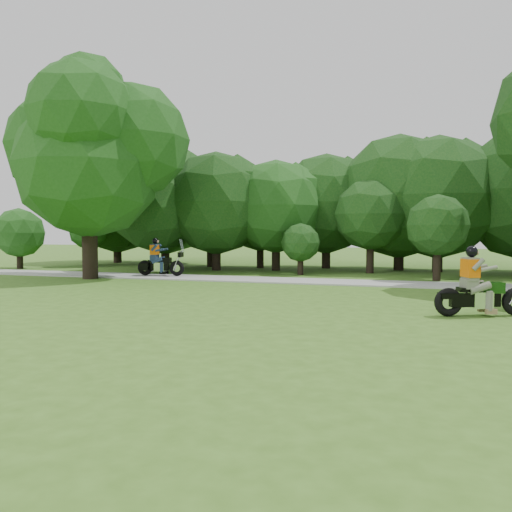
# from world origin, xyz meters

# --- Properties ---
(ground) EXTENTS (100.00, 100.00, 0.00)m
(ground) POSITION_xyz_m (0.00, 0.00, 0.00)
(ground) COLOR #3B621C
(ground) RESTS_ON ground
(walkway) EXTENTS (60.00, 2.20, 0.06)m
(walkway) POSITION_xyz_m (0.00, 8.00, 0.03)
(walkway) COLOR gray
(walkway) RESTS_ON ground
(tree_line) EXTENTS (40.53, 10.99, 7.56)m
(tree_line) POSITION_xyz_m (-0.20, 14.67, 3.69)
(tree_line) COLOR black
(tree_line) RESTS_ON ground
(big_tree_west) EXTENTS (8.64, 6.56, 9.96)m
(big_tree_west) POSITION_xyz_m (-10.54, 6.85, 5.76)
(big_tree_west) COLOR black
(big_tree_west) RESTS_ON ground
(chopper_motorcycle) EXTENTS (2.44, 1.26, 1.79)m
(chopper_motorcycle) POSITION_xyz_m (4.82, 1.03, 0.66)
(chopper_motorcycle) COLOR black
(chopper_motorcycle) RESTS_ON ground
(touring_motorcycle) EXTENTS (2.31, 0.76, 1.76)m
(touring_motorcycle) POSITION_xyz_m (-8.03, 8.20, 0.70)
(touring_motorcycle) COLOR black
(touring_motorcycle) RESTS_ON walkway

